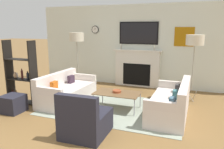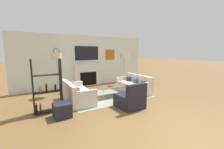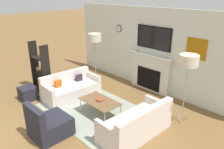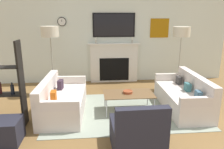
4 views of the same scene
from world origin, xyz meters
TOP-DOWN VIEW (x-y plane):
  - fireplace_wall at (0.00, 5.11)m, footprint 7.22×0.28m
  - area_rug at (0.00, 2.76)m, footprint 3.33×2.14m
  - couch_left at (-1.36, 2.76)m, footprint 0.91×1.74m
  - couch_right at (1.36, 2.76)m, footprint 0.81×1.80m
  - armchair at (-0.02, 1.28)m, footprint 0.78×0.86m
  - coffee_table at (0.09, 2.74)m, footprint 1.09×0.64m
  - decorative_bowl at (0.08, 2.76)m, footprint 0.21×0.21m
  - floor_lamp_left at (-1.75, 4.11)m, footprint 0.45×0.45m
  - floor_lamp_right at (1.75, 4.11)m, footprint 0.46×0.46m
  - ottoman at (-2.14, 1.71)m, footprint 0.47×0.47m

SIDE VIEW (x-z plane):
  - area_rug at x=0.00m, z-range 0.00..0.01m
  - ottoman at x=-2.14m, z-range 0.00..0.41m
  - couch_left at x=-1.36m, z-range -0.10..0.66m
  - armchair at x=-0.02m, z-range -0.15..0.71m
  - couch_right at x=1.36m, z-range -0.11..0.67m
  - coffee_table at x=0.09m, z-range 0.18..0.60m
  - decorative_bowl at x=0.08m, z-range 0.42..0.48m
  - fireplace_wall at x=0.00m, z-range -0.12..2.58m
  - floor_lamp_right at x=1.75m, z-range 0.73..2.50m
  - floor_lamp_left at x=-1.75m, z-range 0.74..2.54m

